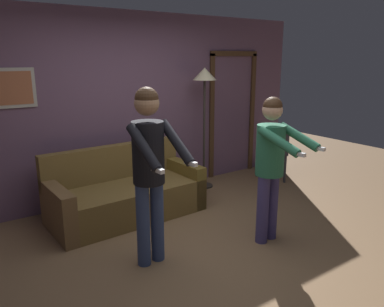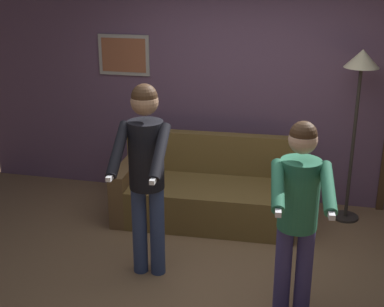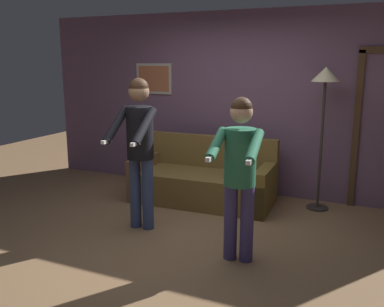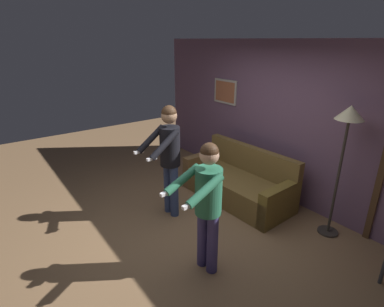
{
  "view_description": "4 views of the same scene",
  "coord_description": "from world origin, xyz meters",
  "px_view_note": "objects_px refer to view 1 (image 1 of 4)",
  "views": [
    {
      "loc": [
        -2.12,
        -2.86,
        1.98
      ],
      "look_at": [
        -0.1,
        0.07,
        1.06
      ],
      "focal_mm": 35.0,
      "sensor_mm": 36.0,
      "label": 1
    },
    {
      "loc": [
        0.77,
        -3.87,
        2.64
      ],
      "look_at": [
        -0.12,
        -0.02,
        1.22
      ],
      "focal_mm": 50.0,
      "sensor_mm": 36.0,
      "label": 2
    },
    {
      "loc": [
        1.92,
        -3.91,
        1.92
      ],
      "look_at": [
        0.17,
        -0.06,
        0.99
      ],
      "focal_mm": 40.0,
      "sensor_mm": 36.0,
      "label": 3
    },
    {
      "loc": [
        2.95,
        -2.06,
        2.58
      ],
      "look_at": [
        0.17,
        -0.01,
        1.26
      ],
      "focal_mm": 28.0,
      "sensor_mm": 36.0,
      "label": 4
    }
  ],
  "objects_px": {
    "couch": "(126,195)",
    "dining_chair_distant": "(273,150)",
    "torchiere_lamp": "(205,87)",
    "person_standing_left": "(149,161)",
    "person_standing_right": "(271,158)"
  },
  "relations": [
    {
      "from": "couch",
      "to": "torchiere_lamp",
      "type": "distance_m",
      "value": 1.98
    },
    {
      "from": "person_standing_left",
      "to": "person_standing_right",
      "type": "distance_m",
      "value": 1.32
    },
    {
      "from": "person_standing_left",
      "to": "dining_chair_distant",
      "type": "bearing_deg",
      "value": 21.28
    },
    {
      "from": "couch",
      "to": "dining_chair_distant",
      "type": "bearing_deg",
      "value": -2.01
    },
    {
      "from": "torchiere_lamp",
      "to": "person_standing_right",
      "type": "distance_m",
      "value": 2.01
    },
    {
      "from": "torchiere_lamp",
      "to": "dining_chair_distant",
      "type": "bearing_deg",
      "value": -21.41
    },
    {
      "from": "person_standing_left",
      "to": "torchiere_lamp",
      "type": "bearing_deg",
      "value": 40.98
    },
    {
      "from": "torchiere_lamp",
      "to": "dining_chair_distant",
      "type": "height_order",
      "value": "torchiere_lamp"
    },
    {
      "from": "torchiere_lamp",
      "to": "person_standing_right",
      "type": "height_order",
      "value": "torchiere_lamp"
    },
    {
      "from": "couch",
      "to": "dining_chair_distant",
      "type": "relative_size",
      "value": 2.08
    },
    {
      "from": "dining_chair_distant",
      "to": "couch",
      "type": "bearing_deg",
      "value": 177.99
    },
    {
      "from": "person_standing_right",
      "to": "dining_chair_distant",
      "type": "bearing_deg",
      "value": 42.33
    },
    {
      "from": "torchiere_lamp",
      "to": "dining_chair_distant",
      "type": "relative_size",
      "value": 1.97
    },
    {
      "from": "person_standing_left",
      "to": "person_standing_right",
      "type": "relative_size",
      "value": 1.09
    },
    {
      "from": "couch",
      "to": "dining_chair_distant",
      "type": "xyz_separation_m",
      "value": [
        2.57,
        -0.09,
        0.25
      ]
    }
  ]
}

